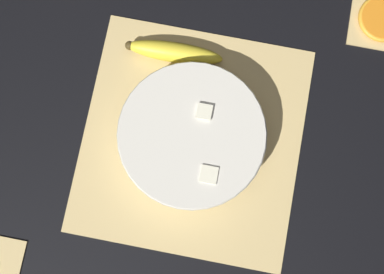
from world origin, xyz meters
TOP-DOWN VIEW (x-y plane):
  - ground_plane at (0.00, 0.00)m, footprint 6.00×6.00m
  - bamboo_mat_center at (-0.00, 0.00)m, footprint 0.40×0.42m
  - coaster_mat_far_right at (0.32, 0.30)m, footprint 0.12×0.12m
  - fruit_salad_bowl at (0.00, -0.00)m, footprint 0.26×0.26m
  - whole_banana at (-0.06, 0.15)m, footprint 0.18×0.04m
  - orange_slice_whole at (0.32, 0.30)m, footprint 0.10×0.10m

SIDE VIEW (x-z plane):
  - ground_plane at x=0.00m, z-range 0.00..0.00m
  - coaster_mat_far_right at x=0.32m, z-range 0.00..0.01m
  - bamboo_mat_center at x=0.00m, z-range 0.00..0.01m
  - orange_slice_whole at x=0.32m, z-range 0.01..0.02m
  - whole_banana at x=-0.06m, z-range 0.01..0.04m
  - fruit_salad_bowl at x=0.00m, z-range 0.01..0.08m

